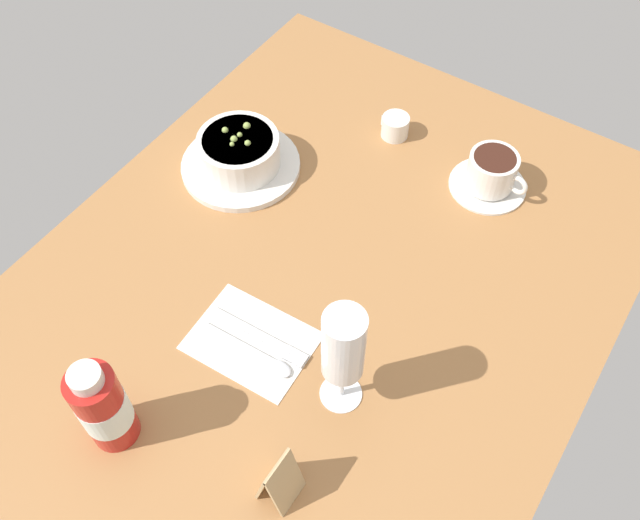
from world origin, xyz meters
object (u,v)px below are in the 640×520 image
(wine_glass, at_px, (343,349))
(sauce_bottle_red, at_px, (103,407))
(porridge_bowl, at_px, (239,154))
(creamer_jug, at_px, (395,126))
(cutlery_setting, at_px, (254,342))
(coffee_cup, at_px, (491,174))
(menu_card, at_px, (279,479))

(wine_glass, xyz_separation_m, sauce_bottle_red, (0.21, -0.22, -0.05))
(porridge_bowl, xyz_separation_m, wine_glass, (0.27, 0.38, 0.10))
(creamer_jug, xyz_separation_m, wine_glass, (0.48, 0.20, 0.11))
(sauce_bottle_red, bearing_deg, creamer_jug, 177.80)
(cutlery_setting, relative_size, coffee_cup, 1.34)
(creamer_jug, xyz_separation_m, sauce_bottle_red, (0.70, -0.03, 0.05))
(creamer_jug, bearing_deg, sauce_bottle_red, -2.20)
(porridge_bowl, relative_size, sauce_bottle_red, 1.24)
(cutlery_setting, distance_m, menu_card, 0.22)
(wine_glass, bearing_deg, menu_card, 2.84)
(sauce_bottle_red, bearing_deg, wine_glass, 133.59)
(creamer_jug, bearing_deg, wine_glass, 21.93)
(coffee_cup, relative_size, wine_glass, 0.68)
(sauce_bottle_red, xyz_separation_m, menu_card, (-0.06, 0.23, -0.03))
(cutlery_setting, bearing_deg, creamer_jug, -174.58)
(porridge_bowl, xyz_separation_m, cutlery_setting, (0.27, 0.23, -0.03))
(cutlery_setting, xyz_separation_m, creamer_jug, (-0.49, -0.05, 0.02))
(creamer_jug, relative_size, menu_card, 0.63)
(wine_glass, bearing_deg, creamer_jug, -158.07)
(cutlery_setting, bearing_deg, coffee_cup, 162.02)
(menu_card, bearing_deg, porridge_bowl, -137.60)
(creamer_jug, height_order, sauce_bottle_red, sauce_bottle_red)
(porridge_bowl, xyz_separation_m, creamer_jug, (-0.22, 0.18, -0.01))
(porridge_bowl, height_order, cutlery_setting, porridge_bowl)
(porridge_bowl, distance_m, menu_card, 0.57)
(creamer_jug, relative_size, sauce_bottle_red, 0.35)
(wine_glass, height_order, menu_card, wine_glass)
(cutlery_setting, bearing_deg, wine_glass, 91.03)
(creamer_jug, relative_size, wine_glass, 0.30)
(creamer_jug, distance_m, menu_card, 0.67)
(porridge_bowl, bearing_deg, sauce_bottle_red, 17.98)
(creamer_jug, bearing_deg, cutlery_setting, 5.42)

